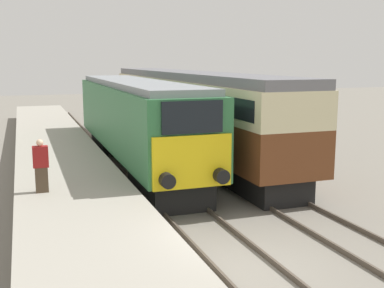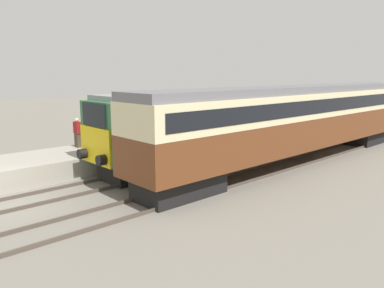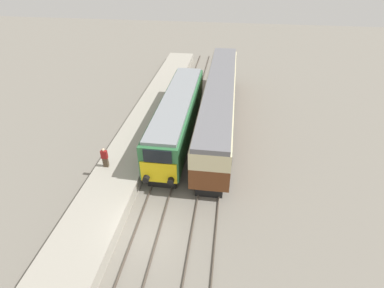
{
  "view_description": "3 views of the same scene",
  "coord_description": "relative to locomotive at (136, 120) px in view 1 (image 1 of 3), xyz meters",
  "views": [
    {
      "loc": [
        -4.7,
        -9.42,
        4.8
      ],
      "look_at": [
        0.0,
        3.77,
        2.33
      ],
      "focal_mm": 45.0,
      "sensor_mm": 36.0,
      "label": 1
    },
    {
      "loc": [
        14.35,
        -3.82,
        4.85
      ],
      "look_at": [
        1.7,
        7.77,
        1.6
      ],
      "focal_mm": 35.0,
      "sensor_mm": 36.0,
      "label": 2
    },
    {
      "loc": [
        4.32,
        -11.4,
        14.47
      ],
      "look_at": [
        1.7,
        7.77,
        1.6
      ],
      "focal_mm": 28.0,
      "sensor_mm": 36.0,
      "label": 3
    }
  ],
  "objects": [
    {
      "name": "rails_near_track",
      "position": [
        0.0,
        -6.15,
        -2.13
      ],
      "size": [
        1.51,
        60.0,
        0.14
      ],
      "color": "#4C4238",
      "rests_on": "ground_plane"
    },
    {
      "name": "rails_far_track",
      "position": [
        3.4,
        -6.15,
        -2.13
      ],
      "size": [
        1.5,
        60.0,
        0.14
      ],
      "color": "#4C4238",
      "rests_on": "ground_plane"
    },
    {
      "name": "person_on_platform",
      "position": [
        -4.26,
        -6.19,
        -0.47
      ],
      "size": [
        0.44,
        0.26,
        1.58
      ],
      "color": "#473828",
      "rests_on": "platform_left"
    },
    {
      "name": "locomotive",
      "position": [
        0.0,
        0.0,
        0.0
      ],
      "size": [
        2.7,
        15.25,
        3.91
      ],
      "color": "black",
      "rests_on": "ground_plane"
    },
    {
      "name": "platform_left",
      "position": [
        -3.3,
        -3.15,
        -1.72
      ],
      "size": [
        3.5,
        50.0,
        0.95
      ],
      "color": "#9E998C",
      "rests_on": "ground_plane"
    },
    {
      "name": "passenger_carriage",
      "position": [
        3.4,
        3.03,
        0.36
      ],
      "size": [
        2.75,
        21.66,
        4.19
      ],
      "color": "black",
      "rests_on": "ground_plane"
    },
    {
      "name": "ground_plane",
      "position": [
        0.0,
        -11.15,
        -2.2
      ],
      "size": [
        120.0,
        120.0,
        0.0
      ],
      "primitive_type": "plane",
      "color": "slate"
    }
  ]
}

